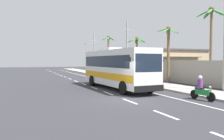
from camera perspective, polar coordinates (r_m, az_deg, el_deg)
name	(u,v)px	position (r m, az deg, el deg)	size (l,w,h in m)	color
ground_plane	(124,99)	(15.43, 2.91, -7.18)	(160.00, 160.00, 0.00)	#303035
sidewalk_kerb	(141,82)	(27.32, 7.25, -2.87)	(3.20, 90.00, 0.14)	#A8A399
lane_markings	(91,80)	(29.91, -5.18, -2.54)	(3.50, 71.00, 0.01)	white
boundary_wall	(152,70)	(32.60, 9.74, 0.09)	(0.24, 60.00, 2.56)	#9E998E
coach_bus_foreground	(116,67)	(20.93, 1.08, 0.70)	(3.30, 10.68, 3.75)	white
motorcycle_beside_bus	(202,90)	(16.05, 21.24, -4.63)	(0.56, 1.96, 1.58)	black
motorcycle_trailing	(103,75)	(29.85, -2.23, -1.29)	(0.56, 1.96, 1.60)	black
pedestrian_near_kerb	(128,72)	(29.99, 3.93, -0.55)	(0.36, 0.36, 1.70)	#2D7A47
pedestrian_far_walk	(124,72)	(31.13, 2.88, -0.45)	(0.36, 0.36, 1.70)	gold
utility_pole_mid	(127,48)	(34.84, 3.74, 5.41)	(2.01, 0.24, 8.45)	#9E9E99
utility_pole_far	(94,52)	(51.46, -4.48, 4.54)	(3.38, 0.24, 8.45)	#9E9E99
palm_nearest	(211,29)	(24.51, 23.25, 9.25)	(2.81, 2.85, 7.73)	brown
palm_second	(108,48)	(47.91, -0.91, 5.43)	(2.77, 2.91, 7.68)	brown
palm_third	(137,48)	(31.83, 6.17, 5.51)	(2.77, 2.69, 5.81)	brown
palm_fourth	(168,45)	(27.87, 13.75, 6.02)	(2.70, 2.54, 6.53)	brown
roadside_building	(160,63)	(39.06, 11.81, 1.80)	(14.82, 7.78, 4.37)	tan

